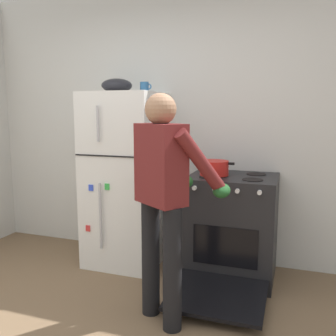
# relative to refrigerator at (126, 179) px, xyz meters

# --- Properties ---
(kitchen_wall_back) EXTENTS (6.00, 0.10, 2.70)m
(kitchen_wall_back) POSITION_rel_refrigerator_xyz_m (0.46, 0.38, 0.52)
(kitchen_wall_back) COLOR silver
(kitchen_wall_back) RESTS_ON ground
(refrigerator) EXTENTS (0.68, 0.72, 1.66)m
(refrigerator) POSITION_rel_refrigerator_xyz_m (0.00, 0.00, 0.00)
(refrigerator) COLOR white
(refrigerator) RESTS_ON ground
(stove_range) EXTENTS (0.76, 1.23, 0.93)m
(stove_range) POSITION_rel_refrigerator_xyz_m (1.04, -0.02, -0.38)
(stove_range) COLOR black
(stove_range) RESTS_ON ground
(person_cook) EXTENTS (0.66, 0.70, 1.60)m
(person_cook) POSITION_rel_refrigerator_xyz_m (0.72, -0.87, 0.13)
(person_cook) COLOR black
(person_cook) RESTS_ON ground
(red_pot) EXTENTS (0.35, 0.25, 0.13)m
(red_pot) POSITION_rel_refrigerator_xyz_m (0.88, -0.05, 0.16)
(red_pot) COLOR red
(red_pot) RESTS_ON stove_range
(coffee_mug) EXTENTS (0.11, 0.08, 0.10)m
(coffee_mug) POSITION_rel_refrigerator_xyz_m (0.18, 0.05, 0.88)
(coffee_mug) COLOR #2D6093
(coffee_mug) RESTS_ON refrigerator
(mixing_bowl) EXTENTS (0.29, 0.29, 0.13)m
(mixing_bowl) POSITION_rel_refrigerator_xyz_m (-0.08, 0.00, 0.89)
(mixing_bowl) COLOR black
(mixing_bowl) RESTS_ON refrigerator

